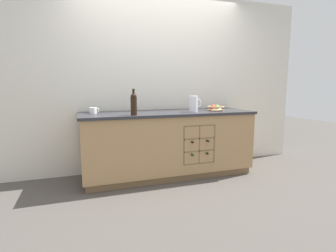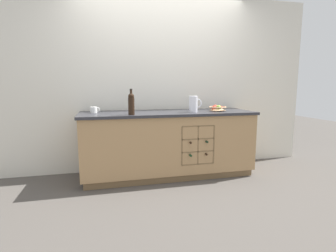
% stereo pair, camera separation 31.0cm
% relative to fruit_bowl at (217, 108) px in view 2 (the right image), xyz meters
% --- Properties ---
extents(ground_plane, '(14.00, 14.00, 0.00)m').
position_rel_fruit_bowl_xyz_m(ground_plane, '(-0.70, 0.04, -0.92)').
color(ground_plane, '#4C4742').
extents(back_wall, '(4.69, 0.06, 2.55)m').
position_rel_fruit_bowl_xyz_m(back_wall, '(-0.70, 0.46, 0.35)').
color(back_wall, silver).
rests_on(back_wall, ground_plane).
extents(kitchen_island, '(2.33, 0.75, 0.88)m').
position_rel_fruit_bowl_xyz_m(kitchen_island, '(-0.70, 0.04, -0.48)').
color(kitchen_island, brown).
rests_on(kitchen_island, ground_plane).
extents(fruit_bowl, '(0.25, 0.25, 0.08)m').
position_rel_fruit_bowl_xyz_m(fruit_bowl, '(0.00, 0.00, 0.00)').
color(fruit_bowl, tan).
rests_on(fruit_bowl, kitchen_island).
extents(white_pitcher, '(0.18, 0.12, 0.21)m').
position_rel_fruit_bowl_xyz_m(white_pitcher, '(-0.39, -0.10, 0.07)').
color(white_pitcher, white).
rests_on(white_pitcher, kitchen_island).
extents(ceramic_mug, '(0.12, 0.09, 0.08)m').
position_rel_fruit_bowl_xyz_m(ceramic_mug, '(-1.67, 0.15, -0.00)').
color(ceramic_mug, white).
rests_on(ceramic_mug, kitchen_island).
extents(standing_wine_bottle, '(0.08, 0.08, 0.31)m').
position_rel_fruit_bowl_xyz_m(standing_wine_bottle, '(-1.22, -0.21, 0.10)').
color(standing_wine_bottle, black).
rests_on(standing_wine_bottle, kitchen_island).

